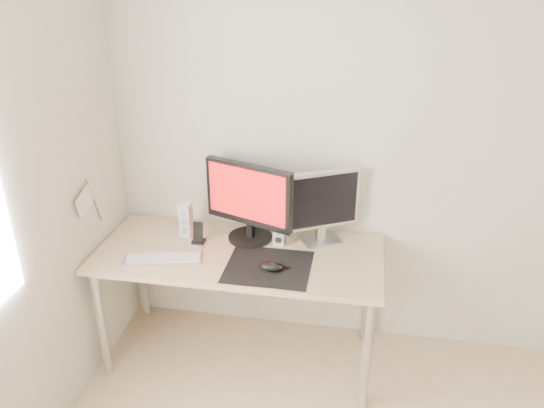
{
  "coord_description": "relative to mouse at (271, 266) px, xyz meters",
  "views": [
    {
      "loc": [
        -0.29,
        -1.13,
        2.22
      ],
      "look_at": [
        -0.75,
        1.45,
        1.01
      ],
      "focal_mm": 35.0,
      "sensor_mm": 36.0,
      "label": 1
    }
  ],
  "objects": [
    {
      "name": "wall_back",
      "position": [
        0.72,
        0.53,
        0.5
      ],
      "size": [
        3.5,
        0.0,
        3.5
      ],
      "primitive_type": "plane",
      "rotation": [
        1.57,
        0.0,
        0.0
      ],
      "color": "silver",
      "rests_on": "ground"
    },
    {
      "name": "mousepad",
      "position": [
        -0.02,
        0.03,
        -0.02
      ],
      "size": [
        0.45,
        0.4,
        0.0
      ],
      "primitive_type": "cube",
      "color": "black",
      "rests_on": "desk"
    },
    {
      "name": "mouse",
      "position": [
        0.0,
        0.0,
        0.0
      ],
      "size": [
        0.12,
        0.07,
        0.04
      ],
      "primitive_type": "ellipsoid",
      "color": "black",
      "rests_on": "mousepad"
    },
    {
      "name": "desk",
      "position": [
        -0.21,
        0.16,
        -0.1
      ],
      "size": [
        1.6,
        0.7,
        0.73
      ],
      "color": "#D1B587",
      "rests_on": "ground"
    },
    {
      "name": "main_monitor",
      "position": [
        -0.19,
        0.31,
        0.23
      ],
      "size": [
        0.53,
        0.33,
        0.47
      ],
      "color": "black",
      "rests_on": "desk"
    },
    {
      "name": "second_monitor",
      "position": [
        0.22,
        0.36,
        0.22
      ],
      "size": [
        0.41,
        0.25,
        0.43
      ],
      "color": "silver",
      "rests_on": "desk"
    },
    {
      "name": "speaker_left",
      "position": [
        -0.56,
        0.3,
        0.08
      ],
      "size": [
        0.07,
        0.08,
        0.21
      ],
      "color": "white",
      "rests_on": "desk"
    },
    {
      "name": "speaker_right",
      "position": [
        -0.0,
        0.29,
        0.08
      ],
      "size": [
        0.07,
        0.08,
        0.21
      ],
      "color": "silver",
      "rests_on": "desk"
    },
    {
      "name": "keyboard",
      "position": [
        -0.6,
        0.0,
        -0.02
      ],
      "size": [
        0.44,
        0.21,
        0.02
      ],
      "color": "#A8A8AA",
      "rests_on": "desk"
    },
    {
      "name": "phone_dock",
      "position": [
        -0.47,
        0.22,
        0.01
      ],
      "size": [
        0.07,
        0.06,
        0.13
      ],
      "color": "black",
      "rests_on": "desk"
    },
    {
      "name": "pennant",
      "position": [
        -1.0,
        0.02,
        0.29
      ],
      "size": [
        0.01,
        0.23,
        0.29
      ],
      "color": "#A57F54",
      "rests_on": "wall_left"
    }
  ]
}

